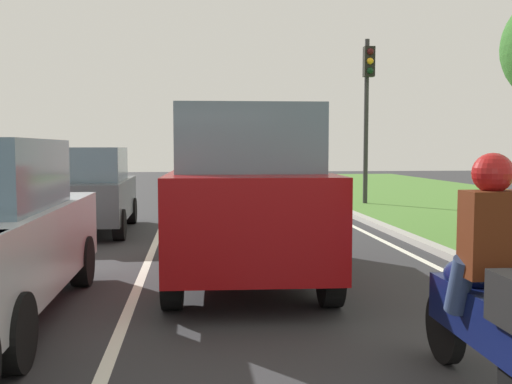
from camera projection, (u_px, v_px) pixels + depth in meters
name	position (u px, v px, depth m)	size (l,w,h in m)	color
ground_plane	(193.00, 226.00, 13.31)	(60.00, 60.00, 0.00)	#2D2D30
lane_line_center	(162.00, 226.00, 13.23)	(0.12, 32.00, 0.01)	silver
lane_line_right_edge	(347.00, 223.00, 13.69)	(0.12, 32.00, 0.01)	silver
curb_right	(368.00, 221.00, 13.74)	(0.24, 48.00, 0.12)	#9E9B93
car_suv_ahead	(245.00, 193.00, 7.88)	(2.12, 4.57, 2.28)	maroon
car_hatchback_far	(89.00, 190.00, 12.21)	(1.77, 3.72, 1.78)	#474C51
motorcycle	(491.00, 322.00, 4.03)	(0.41, 1.90, 1.01)	#0C143F
rider_person	(491.00, 232.00, 4.03)	(0.51, 0.41, 1.16)	#4C1E0C
traffic_light_near_right	(368.00, 94.00, 17.72)	(0.32, 0.50, 5.07)	#2D2D2D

